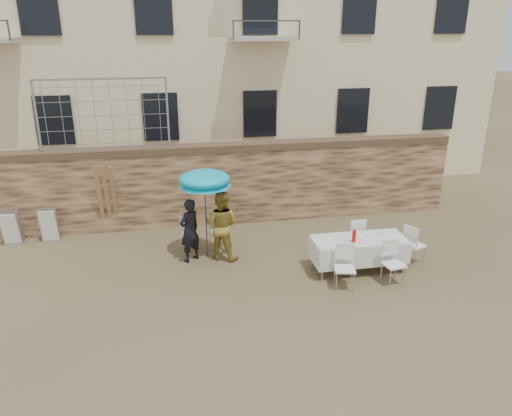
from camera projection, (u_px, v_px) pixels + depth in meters
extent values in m
plane|color=brown|center=(256.00, 317.00, 9.58)|extent=(80.00, 80.00, 0.00)
cube|color=brown|center=(223.00, 184.00, 13.80)|extent=(13.00, 0.50, 2.20)
imported|color=black|center=(190.00, 230.00, 11.59)|extent=(0.67, 0.63, 1.54)
imported|color=gold|center=(222.00, 225.00, 11.69)|extent=(1.03, 0.96, 1.69)
cylinder|color=#3F3F44|center=(206.00, 222.00, 11.70)|extent=(0.03, 0.03, 1.80)
cone|color=#08A6CC|center=(205.00, 181.00, 11.35)|extent=(1.22, 1.22, 0.22)
cube|color=silver|center=(360.00, 240.00, 11.15)|extent=(2.10, 0.85, 0.05)
cylinder|color=silver|center=(323.00, 265.00, 10.80)|extent=(0.04, 0.04, 0.74)
cylinder|color=silver|center=(404.00, 258.00, 11.13)|extent=(0.04, 0.04, 0.74)
cylinder|color=silver|center=(314.00, 252.00, 11.44)|extent=(0.04, 0.04, 0.74)
cylinder|color=silver|center=(391.00, 245.00, 11.76)|extent=(0.04, 0.04, 0.74)
cylinder|color=red|center=(354.00, 237.00, 10.92)|extent=(0.09, 0.09, 0.26)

